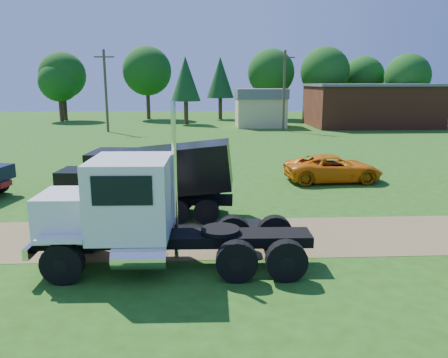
{
  "coord_description": "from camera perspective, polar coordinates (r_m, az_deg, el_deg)",
  "views": [
    {
      "loc": [
        -3.3,
        -15.04,
        5.53
      ],
      "look_at": [
        -2.43,
        2.56,
        1.6
      ],
      "focal_mm": 35.0,
      "sensor_mm": 36.0,
      "label": 1
    }
  ],
  "objects": [
    {
      "name": "brick_building",
      "position": [
        59.09,
        18.55,
        9.15
      ],
      "size": [
        15.4,
        10.4,
        5.3
      ],
      "color": "brown",
      "rests_on": "ground"
    },
    {
      "name": "orange_pickup",
      "position": [
        25.44,
        14.06,
        1.37
      ],
      "size": [
        5.57,
        2.81,
        1.51
      ],
      "primitive_type": "imported",
      "rotation": [
        0.0,
        0.0,
        1.63
      ],
      "color": "orange",
      "rests_on": "ground"
    },
    {
      "name": "ground",
      "position": [
        16.37,
        9.06,
        -7.34
      ],
      "size": [
        140.0,
        140.0,
        0.0
      ],
      "primitive_type": "plane",
      "color": "#274C10",
      "rests_on": "ground"
    },
    {
      "name": "white_semi_tractor",
      "position": [
        13.36,
        -11.53,
        -4.36
      ],
      "size": [
        8.28,
        3.04,
        4.97
      ],
      "rotation": [
        0.0,
        0.0,
        -0.02
      ],
      "color": "black",
      "rests_on": "ground"
    },
    {
      "name": "black_dump_truck",
      "position": [
        18.28,
        -9.43,
        0.47
      ],
      "size": [
        7.46,
        2.84,
        3.19
      ],
      "rotation": [
        0.0,
        0.0,
        -0.09
      ],
      "color": "black",
      "rests_on": "ground"
    },
    {
      "name": "tree_row",
      "position": [
        65.8,
        1.78,
        13.47
      ],
      "size": [
        55.83,
        14.05,
        10.72
      ],
      "color": "#332115",
      "rests_on": "ground"
    },
    {
      "name": "tan_shed",
      "position": [
        55.61,
        4.79,
        9.33
      ],
      "size": [
        6.2,
        5.4,
        4.7
      ],
      "color": "tan",
      "rests_on": "ground"
    },
    {
      "name": "spectator_b",
      "position": [
        20.76,
        -9.92,
        -0.5
      ],
      "size": [
        1.11,
        1.03,
        1.81
      ],
      "primitive_type": "imported",
      "rotation": [
        0.0,
        0.0,
        3.67
      ],
      "color": "#999999",
      "rests_on": "ground"
    },
    {
      "name": "utility_poles",
      "position": [
        50.91,
        7.86,
        11.54
      ],
      "size": [
        42.2,
        0.28,
        9.0
      ],
      "color": "#473A28",
      "rests_on": "ground"
    },
    {
      "name": "dirt_track",
      "position": [
        16.36,
        9.07,
        -7.33
      ],
      "size": [
        120.0,
        4.2,
        0.01
      ],
      "primitive_type": "cube",
      "color": "olive",
      "rests_on": "ground"
    }
  ]
}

